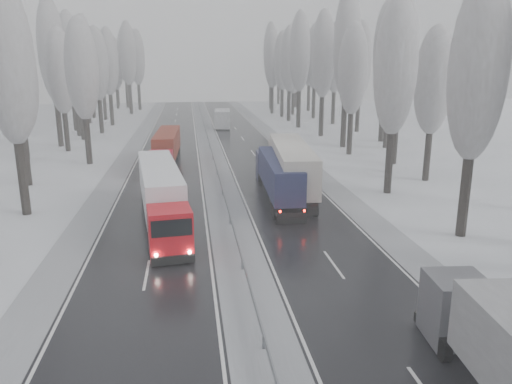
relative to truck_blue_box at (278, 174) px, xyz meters
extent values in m
cube|color=black|center=(0.71, 3.54, -2.13)|extent=(7.50, 200.00, 0.03)
cube|color=black|center=(-9.79, 3.54, -2.13)|extent=(7.50, 200.00, 0.03)
cube|color=#AAACB2|center=(-4.54, 3.54, -2.13)|extent=(3.00, 200.00, 0.04)
cube|color=#AAACB2|center=(5.66, 3.54, -2.13)|extent=(2.40, 200.00, 0.04)
cube|color=#AAACB2|center=(-14.74, 3.54, -2.13)|extent=(2.40, 200.00, 0.04)
cube|color=slate|center=(-4.54, 3.54, -1.55)|extent=(0.06, 200.00, 0.32)
cube|color=slate|center=(-4.54, 1.54, -1.85)|extent=(0.12, 0.12, 0.60)
cube|color=slate|center=(-4.54, 33.54, -1.85)|extent=(0.12, 0.12, 0.60)
cylinder|color=black|center=(10.49, -10.80, 0.65)|extent=(0.68, 0.68, 5.60)
ellipsoid|color=gray|center=(10.49, -10.80, 8.66)|extent=(3.60, 3.60, 11.45)
cylinder|color=black|center=(9.96, 0.57, 0.66)|extent=(0.68, 0.68, 5.62)
ellipsoid|color=gray|center=(9.96, 0.57, 8.69)|extent=(3.60, 3.60, 11.48)
cylinder|color=black|center=(15.48, 4.57, 0.32)|extent=(0.64, 0.64, 4.94)
ellipsoid|color=gray|center=(15.48, 4.57, 7.38)|extent=(3.60, 3.60, 10.09)
cylinder|color=black|center=(13.35, 8.70, 0.52)|extent=(0.66, 0.66, 5.32)
ellipsoid|color=gray|center=(13.35, 8.70, 8.12)|extent=(3.60, 3.60, 10.88)
cylinder|color=black|center=(15.58, 12.70, 1.01)|extent=(0.72, 0.72, 6.31)
ellipsoid|color=gray|center=(15.58, 12.70, 10.03)|extent=(3.60, 3.60, 12.90)
cylinder|color=black|center=(12.48, 19.14, 0.54)|extent=(0.67, 0.67, 5.38)
ellipsoid|color=gray|center=(12.48, 19.14, 8.22)|extent=(3.60, 3.60, 10.98)
cylinder|color=black|center=(18.76, 23.14, 0.15)|extent=(0.62, 0.62, 4.59)
ellipsoid|color=gray|center=(18.76, 23.14, 6.71)|extent=(3.60, 3.60, 9.39)
cylinder|color=black|center=(13.35, 24.56, 1.33)|extent=(0.76, 0.76, 6.95)
ellipsoid|color=gray|center=(13.35, 24.56, 11.25)|extent=(3.60, 3.60, 14.19)
cylinder|color=black|center=(20.27, 28.56, 1.15)|extent=(0.74, 0.74, 6.59)
ellipsoid|color=gray|center=(20.27, 28.56, 10.56)|extent=(3.60, 3.60, 13.46)
cylinder|color=black|center=(13.02, 34.81, 1.04)|extent=(0.72, 0.72, 6.37)
ellipsoid|color=gray|center=(13.02, 34.81, 10.13)|extent=(3.60, 3.60, 13.01)
cylinder|color=black|center=(20.17, 38.81, 0.84)|extent=(0.70, 0.70, 5.97)
ellipsoid|color=gray|center=(20.17, 38.81, 9.37)|extent=(3.60, 3.60, 12.20)
cylinder|color=black|center=(11.80, 45.49, 1.18)|extent=(0.74, 0.74, 6.65)
ellipsoid|color=gray|center=(11.80, 45.49, 10.68)|extent=(3.60, 3.60, 13.59)
cylinder|color=black|center=(19.17, 49.49, 0.92)|extent=(0.71, 0.71, 6.14)
ellipsoid|color=gray|center=(19.17, 49.49, 9.69)|extent=(3.60, 3.60, 12.54)
cylinder|color=black|center=(12.02, 55.24, 0.88)|extent=(0.71, 0.71, 6.05)
ellipsoid|color=gray|center=(12.02, 55.24, 9.53)|extent=(3.60, 3.60, 12.37)
cylinder|color=black|center=(17.93, 59.24, 1.00)|extent=(0.72, 0.72, 6.30)
ellipsoid|color=gray|center=(17.93, 59.24, 10.00)|extent=(3.60, 3.60, 12.87)
cylinder|color=black|center=(12.09, 62.75, 0.79)|extent=(0.70, 0.70, 5.88)
ellipsoid|color=gray|center=(12.09, 62.75, 9.18)|extent=(3.60, 3.60, 12.00)
cylinder|color=black|center=(15.22, 66.75, 0.28)|extent=(0.64, 0.64, 4.86)
ellipsoid|color=gray|center=(15.22, 66.75, 7.22)|extent=(3.60, 3.60, 9.92)
cylinder|color=black|center=(11.19, 69.85, 0.84)|extent=(0.70, 0.70, 5.98)
ellipsoid|color=gray|center=(11.19, 69.85, 9.38)|extent=(3.60, 3.60, 12.21)
cylinder|color=black|center=(20.40, 73.85, 0.95)|extent=(0.71, 0.71, 6.19)
ellipsoid|color=gray|center=(20.40, 73.85, 9.79)|extent=(3.60, 3.60, 12.64)
cylinder|color=black|center=(12.49, 79.70, 1.28)|extent=(0.75, 0.75, 6.86)
ellipsoid|color=gray|center=(12.49, 79.70, 11.08)|extent=(3.60, 3.60, 14.01)
cylinder|color=black|center=(19.48, 83.70, 0.63)|extent=(0.68, 0.68, 5.55)
ellipsoid|color=gray|center=(19.48, 83.70, 8.55)|extent=(3.60, 3.60, 11.33)
cylinder|color=black|center=(14.19, 90.26, 0.90)|extent=(0.71, 0.71, 6.09)
ellipsoid|color=gray|center=(14.19, 90.26, 9.60)|extent=(3.60, 3.60, 12.45)
cylinder|color=black|center=(17.01, 94.26, 0.60)|extent=(0.67, 0.67, 5.49)
ellipsoid|color=gray|center=(17.01, 94.26, 8.43)|extent=(3.60, 3.60, 11.21)
cylinder|color=black|center=(-19.67, -1.90, 0.77)|extent=(0.69, 0.69, 5.83)
ellipsoid|color=gray|center=(-19.67, -1.90, 9.11)|extent=(3.60, 3.60, 11.92)
cylinder|color=black|center=(-22.29, 7.74, 0.37)|extent=(0.65, 0.65, 5.03)
ellipsoid|color=gray|center=(-22.29, 7.74, 7.55)|extent=(3.60, 3.60, 10.28)
cylinder|color=black|center=(-18.49, 17.26, 0.57)|extent=(0.67, 0.67, 5.44)
ellipsoid|color=gray|center=(-18.49, 17.26, 8.34)|extent=(3.60, 3.60, 11.11)
cylinder|color=black|center=(-26.39, 21.26, 0.71)|extent=(0.69, 0.69, 5.72)
ellipsoid|color=gray|center=(-26.39, 21.26, 8.89)|extent=(3.60, 3.60, 11.69)
cylinder|color=black|center=(-22.81, 26.25, 0.47)|extent=(0.66, 0.66, 5.23)
ellipsoid|color=gray|center=(-22.81, 26.25, 7.93)|extent=(3.60, 3.60, 10.68)
cylinder|color=black|center=(-24.60, 30.25, 1.15)|extent=(0.74, 0.74, 6.60)
ellipsoid|color=gray|center=(-24.60, 30.25, 10.59)|extent=(3.60, 3.60, 13.49)
cylinder|color=black|center=(-22.70, 35.88, 0.43)|extent=(0.65, 0.65, 5.16)
ellipsoid|color=gray|center=(-22.70, 35.88, 7.81)|extent=(3.60, 3.60, 10.54)
cylinder|color=black|center=(-24.09, 39.88, 0.75)|extent=(0.69, 0.69, 5.79)
ellipsoid|color=gray|center=(-24.09, 39.88, 9.03)|extent=(3.60, 3.60, 11.84)
cylinder|color=black|center=(-21.12, 42.65, 0.68)|extent=(0.68, 0.68, 5.64)
ellipsoid|color=gray|center=(-21.12, 42.65, 8.74)|extent=(3.60, 3.60, 11.53)
cylinder|color=black|center=(-25.96, 46.65, 1.13)|extent=(0.73, 0.73, 6.56)
ellipsoid|color=gray|center=(-25.96, 46.65, 10.50)|extent=(3.60, 3.60, 13.40)
cylinder|color=black|center=(-20.87, 52.73, 0.75)|extent=(0.69, 0.69, 5.79)
ellipsoid|color=gray|center=(-20.87, 52.73, 9.03)|extent=(3.60, 3.60, 11.84)
cylinder|color=black|center=(-25.63, 56.73, 1.18)|extent=(0.74, 0.74, 6.65)
ellipsoid|color=gray|center=(-25.63, 56.73, 10.67)|extent=(3.60, 3.60, 13.58)
cylinder|color=black|center=(-23.47, 62.07, 0.41)|extent=(0.65, 0.65, 5.12)
ellipsoid|color=gray|center=(-23.47, 62.07, 7.73)|extent=(3.60, 3.60, 10.46)
cylinder|color=black|center=(-26.36, 66.07, 0.77)|extent=(0.69, 0.69, 5.84)
ellipsoid|color=gray|center=(-26.36, 66.07, 9.11)|extent=(3.60, 3.60, 11.92)
cylinder|color=black|center=(-19.62, 72.86, 1.19)|extent=(0.74, 0.74, 6.67)
ellipsoid|color=gray|center=(-19.62, 72.86, 10.72)|extent=(3.60, 3.60, 13.63)
cylinder|color=black|center=(-28.74, 76.86, 1.01)|extent=(0.72, 0.72, 6.31)
ellipsoid|color=gray|center=(-28.74, 76.86, 10.01)|extent=(3.60, 3.60, 12.88)
cylinder|color=black|center=(-18.59, 82.26, 1.00)|extent=(0.72, 0.72, 6.29)
ellipsoid|color=gray|center=(-18.59, 82.26, 9.98)|extent=(3.60, 3.60, 12.84)
cylinder|color=black|center=(-24.21, 86.26, 0.28)|extent=(0.64, 0.64, 4.86)
ellipsoid|color=gray|center=(-24.21, 86.26, 7.22)|extent=(3.60, 3.60, 9.92)
cylinder|color=black|center=(-22.10, 88.85, 1.17)|extent=(0.74, 0.74, 6.63)
ellipsoid|color=gray|center=(-22.10, 88.85, 10.64)|extent=(3.60, 3.60, 13.54)
cylinder|color=black|center=(-24.87, 92.85, 0.75)|extent=(0.69, 0.69, 5.79)
ellipsoid|color=gray|center=(-24.87, 92.85, 9.01)|extent=(3.60, 3.60, 11.82)
cube|color=#4F4F54|center=(3.26, -23.54, -0.66)|extent=(2.45, 2.54, 2.71)
cube|color=black|center=(3.36, -22.42, -0.03)|extent=(2.08, 0.27, 0.90)
cube|color=black|center=(3.37, -22.33, -1.74)|extent=(2.26, 0.33, 0.45)
cylinder|color=black|center=(2.26, -24.18, -1.68)|extent=(0.40, 0.96, 0.94)
cylinder|color=black|center=(4.14, -24.34, -1.68)|extent=(0.40, 0.96, 0.94)
sphere|color=white|center=(2.52, -22.22, -1.38)|extent=(0.20, 0.20, 0.20)
sphere|color=white|center=(4.23, -22.37, -1.38)|extent=(0.20, 0.20, 0.20)
cube|color=#1A1C41|center=(0.26, 6.00, -0.67)|extent=(2.34, 2.43, 2.69)
cube|color=black|center=(0.30, 7.12, -0.04)|extent=(2.07, 0.18, 0.90)
cube|color=black|center=(0.31, 7.21, -1.74)|extent=(2.25, 0.23, 0.45)
cube|color=#141A38|center=(-0.04, -0.99, 0.28)|extent=(2.78, 11.75, 2.51)
cube|color=black|center=(-0.29, -6.86, -1.65)|extent=(2.07, 0.20, 0.40)
cube|color=black|center=(-0.18, -4.22, -1.47)|extent=(2.18, 5.01, 0.40)
cube|color=black|center=(-0.27, -6.37, -1.83)|extent=(2.06, 0.14, 0.54)
cylinder|color=black|center=(-0.72, 5.32, -1.68)|extent=(0.35, 0.95, 0.93)
cylinder|color=black|center=(1.17, 5.24, -1.68)|extent=(0.35, 0.95, 0.93)
cylinder|color=black|center=(-1.14, -4.54, -1.68)|extent=(0.35, 0.95, 0.93)
cylinder|color=black|center=(0.75, -4.62, -1.68)|extent=(0.35, 0.95, 0.93)
cylinder|color=black|center=(-1.19, -5.70, -1.68)|extent=(0.35, 0.95, 0.93)
cylinder|color=black|center=(0.70, -5.78, -1.68)|extent=(0.35, 0.95, 0.93)
sphere|color=#FF0C05|center=(-1.15, -6.89, -0.94)|extent=(0.18, 0.18, 0.18)
sphere|color=#FF0C05|center=(0.56, -6.96, -0.94)|extent=(0.18, 0.18, 0.18)
sphere|color=white|center=(-0.54, 7.28, -1.38)|extent=(0.20, 0.20, 0.20)
sphere|color=white|center=(1.16, 7.20, -1.38)|extent=(0.20, 0.20, 0.20)
cube|color=#9B9589|center=(2.04, 8.83, -0.36)|extent=(2.94, 3.04, 3.24)
cube|color=black|center=(2.16, 10.18, 0.39)|extent=(2.49, 0.33, 1.08)
cube|color=black|center=(2.17, 10.29, -1.66)|extent=(2.71, 0.40, 0.54)
cube|color=#B0AA9E|center=(1.29, 0.44, 0.77)|extent=(3.99, 14.24, 3.03)
cube|color=black|center=(0.67, -6.61, -1.55)|extent=(2.49, 0.35, 0.49)
cube|color=black|center=(0.95, -3.44, -1.34)|extent=(2.90, 6.13, 0.49)
cube|color=black|center=(0.72, -6.02, -1.77)|extent=(2.48, 0.29, 0.65)
cylinder|color=black|center=(0.84, 8.07, -1.59)|extent=(0.48, 1.15, 1.12)
cylinder|color=black|center=(3.10, 7.87, -1.59)|extent=(0.48, 1.15, 1.12)
cylinder|color=black|center=(-0.22, -3.77, -1.59)|extent=(0.48, 1.15, 1.12)
cylinder|color=black|center=(2.04, -3.97, -1.59)|extent=(0.48, 1.15, 1.12)
cylinder|color=black|center=(-0.34, -5.17, -1.59)|extent=(0.48, 1.15, 1.12)
cylinder|color=black|center=(1.92, -5.37, -1.59)|extent=(0.48, 1.15, 1.12)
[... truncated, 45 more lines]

